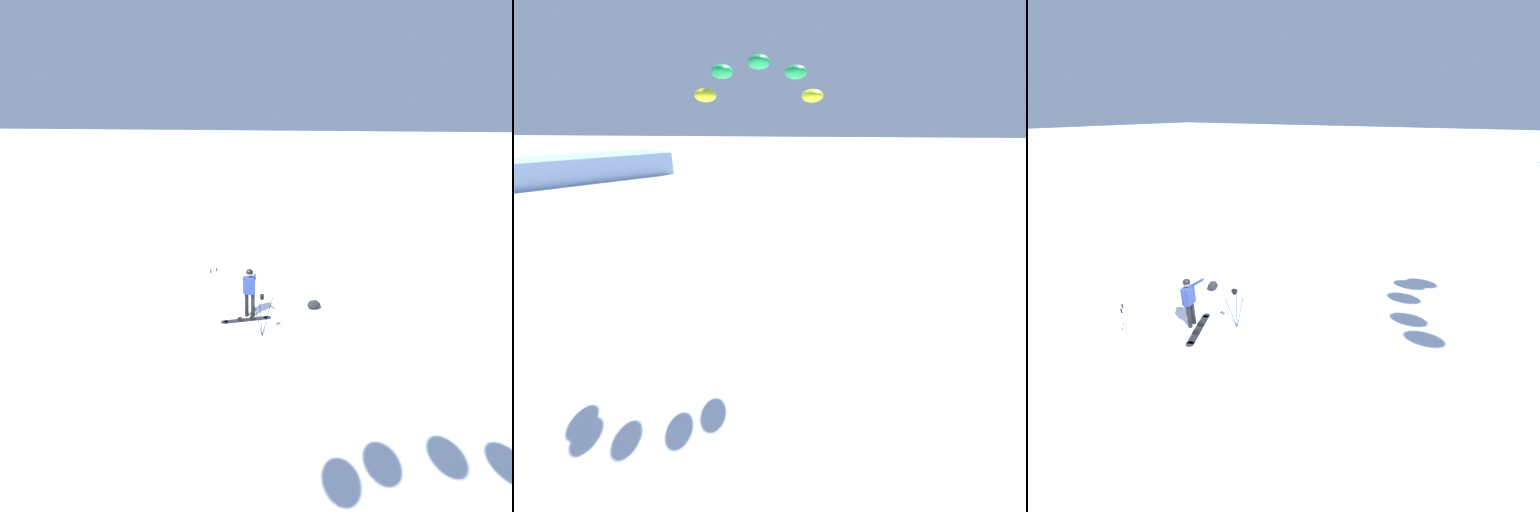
% 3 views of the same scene
% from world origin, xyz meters
% --- Properties ---
extents(traction_kite, '(4.79, 2.00, 1.49)m').
position_xyz_m(traction_kite, '(-2.94, 12.80, 9.58)').
color(traction_kite, yellow).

